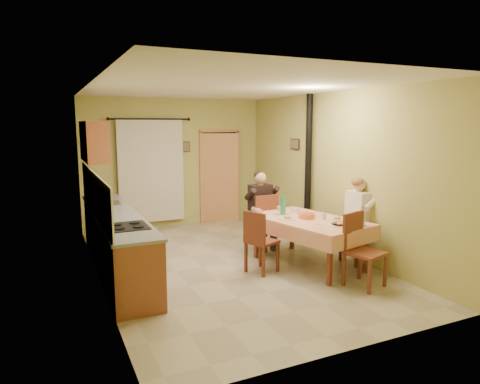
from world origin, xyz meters
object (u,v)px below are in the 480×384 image
chair_far (261,234)px  stove_flue (308,189)px  man_right (359,210)px  man_far (261,202)px  dining_table (309,242)px  chair_left (261,254)px  chair_right (359,245)px  chair_near (364,266)px

chair_far → stove_flue: bearing=4.0°
man_right → man_far: bearing=38.3°
chair_far → man_right: bearing=-52.6°
stove_flue → dining_table: bearing=-122.4°
chair_far → chair_left: size_ratio=1.06×
man_right → chair_left: bearing=80.1°
man_far → stove_flue: (1.05, 0.10, 0.15)m
man_right → dining_table: bearing=72.9°
man_right → stove_flue: 1.44m
chair_right → man_far: bearing=38.7°
dining_table → chair_far: bearing=91.9°
chair_near → man_right: (0.62, 0.85, 0.59)m
chair_right → man_far: (-1.11, 1.33, 0.59)m
chair_right → chair_left: (-1.67, 0.25, -0.00)m
chair_right → man_right: 0.59m
dining_table → stove_flue: bearing=44.6°
chair_far → chair_near: chair_near is taller
dining_table → chair_right: bearing=-28.4°
man_right → stove_flue: size_ratio=0.50×
chair_far → chair_near: size_ratio=1.00×
chair_right → chair_near: bearing=142.1°
chair_right → chair_left: chair_right is taller
dining_table → man_right: bearing=-28.7°
chair_left → stove_flue: 2.12m
chair_near → man_far: 2.31m
chair_near → chair_left: chair_near is taller
stove_flue → man_right: bearing=-88.1°
man_far → chair_right: bearing=-52.5°
man_far → stove_flue: 1.07m
chair_near → man_far: (-0.48, 2.18, 0.59)m
dining_table → man_right: (0.81, -0.23, 0.50)m
man_right → chair_near: bearing=142.8°
dining_table → stove_flue: size_ratio=0.74×
chair_far → chair_right: bearing=-52.2°
chair_left → man_far: 1.35m
man_far → man_right: bearing=-52.9°
chair_right → stove_flue: 1.61m
chair_far → chair_right: chair_far is taller
man_far → chair_far: bearing=-90.0°
chair_near → chair_right: (0.63, 0.85, -0.00)m
dining_table → man_right: 0.98m
dining_table → man_right: size_ratio=1.49×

